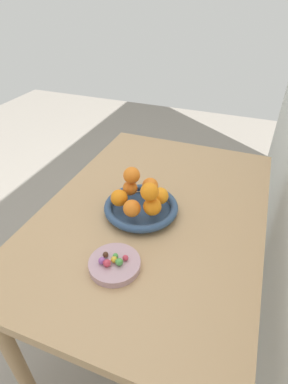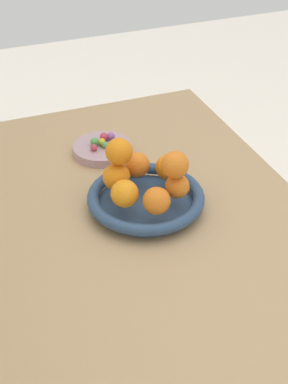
{
  "view_description": "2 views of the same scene",
  "coord_description": "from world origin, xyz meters",
  "px_view_note": "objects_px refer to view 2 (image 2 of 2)",
  "views": [
    {
      "loc": [
        0.79,
        0.26,
        1.41
      ],
      "look_at": [
        0.02,
        -0.03,
        0.82
      ],
      "focal_mm": 28.0,
      "sensor_mm": 36.0,
      "label": 1
    },
    {
      "loc": [
        -0.93,
        0.35,
        1.51
      ],
      "look_at": [
        0.01,
        -0.02,
        0.81
      ],
      "focal_mm": 55.0,
      "sensor_mm": 36.0,
      "label": 2
    }
  ],
  "objects_px": {
    "dining_table": "(137,252)",
    "candy_ball_4": "(115,142)",
    "orange_2": "(157,201)",
    "orange_3": "(177,186)",
    "candy_ball_0": "(94,148)",
    "orange_1": "(125,194)",
    "orange_7": "(119,152)",
    "orange_5": "(137,165)",
    "orange_6": "(175,165)",
    "fruit_bowl": "(146,199)",
    "orange_4": "(169,167)",
    "candy_ball_3": "(96,142)",
    "orange_0": "(116,177)",
    "candy_ball_6": "(102,142)",
    "candy_dish": "(102,149)",
    "candy_ball_1": "(105,145)",
    "candy_ball_5": "(104,137)",
    "candy_ball_2": "(111,136)"
  },
  "relations": [
    {
      "from": "dining_table",
      "to": "candy_ball_4",
      "type": "bearing_deg",
      "value": -9.85
    },
    {
      "from": "orange_2",
      "to": "orange_3",
      "type": "bearing_deg",
      "value": -59.94
    },
    {
      "from": "orange_2",
      "to": "candy_ball_0",
      "type": "xyz_separation_m",
      "value": [
        0.31,
        0.04,
        -0.04
      ]
    },
    {
      "from": "orange_1",
      "to": "orange_7",
      "type": "distance_m",
      "value": 0.09
    },
    {
      "from": "orange_5",
      "to": "orange_6",
      "type": "distance_m",
      "value": 0.13
    },
    {
      "from": "orange_3",
      "to": "fruit_bowl",
      "type": "bearing_deg",
      "value": 55.62
    },
    {
      "from": "orange_4",
      "to": "candy_ball_3",
      "type": "bearing_deg",
      "value": 23.75
    },
    {
      "from": "orange_0",
      "to": "orange_4",
      "type": "relative_size",
      "value": 1.03
    },
    {
      "from": "dining_table",
      "to": "candy_ball_6",
      "type": "height_order",
      "value": "candy_ball_6"
    },
    {
      "from": "candy_dish",
      "to": "candy_ball_0",
      "type": "height_order",
      "value": "candy_ball_0"
    },
    {
      "from": "candy_ball_4",
      "to": "candy_ball_6",
      "type": "bearing_deg",
      "value": 73.99
    },
    {
      "from": "candy_ball_1",
      "to": "dining_table",
      "type": "bearing_deg",
      "value": 175.77
    },
    {
      "from": "orange_5",
      "to": "candy_ball_3",
      "type": "distance_m",
      "value": 0.2
    },
    {
      "from": "orange_4",
      "to": "candy_ball_0",
      "type": "distance_m",
      "value": 0.24
    },
    {
      "from": "candy_ball_1",
      "to": "candy_ball_4",
      "type": "xyz_separation_m",
      "value": [
        0.01,
        -0.03,
        0.0
      ]
    },
    {
      "from": "candy_ball_0",
      "to": "candy_ball_5",
      "type": "distance_m",
      "value": 0.05
    },
    {
      "from": "candy_ball_1",
      "to": "orange_4",
      "type": "bearing_deg",
      "value": -158.44
    },
    {
      "from": "candy_ball_5",
      "to": "orange_3",
      "type": "bearing_deg",
      "value": -168.69
    },
    {
      "from": "fruit_bowl",
      "to": "candy_ball_5",
      "type": "relative_size",
      "value": 11.78
    },
    {
      "from": "candy_dish",
      "to": "orange_4",
      "type": "relative_size",
      "value": 2.54
    },
    {
      "from": "orange_4",
      "to": "orange_6",
      "type": "distance_m",
      "value": 0.09
    },
    {
      "from": "candy_dish",
      "to": "orange_1",
      "type": "distance_m",
      "value": 0.29
    },
    {
      "from": "orange_5",
      "to": "candy_ball_2",
      "type": "bearing_deg",
      "value": -1.78
    },
    {
      "from": "candy_dish",
      "to": "candy_ball_0",
      "type": "relative_size",
      "value": 8.83
    },
    {
      "from": "orange_4",
      "to": "candy_ball_6",
      "type": "bearing_deg",
      "value": 20.9
    },
    {
      "from": "orange_0",
      "to": "candy_ball_5",
      "type": "distance_m",
      "value": 0.24
    },
    {
      "from": "orange_2",
      "to": "candy_ball_6",
      "type": "xyz_separation_m",
      "value": [
        0.33,
        0.01,
        -0.04
      ]
    },
    {
      "from": "candy_ball_1",
      "to": "candy_ball_2",
      "type": "xyz_separation_m",
      "value": [
        0.03,
        -0.03,
        0.0
      ]
    },
    {
      "from": "orange_2",
      "to": "orange_3",
      "type": "relative_size",
      "value": 1.1
    },
    {
      "from": "dining_table",
      "to": "candy_ball_4",
      "type": "relative_size",
      "value": 67.52
    },
    {
      "from": "orange_0",
      "to": "orange_2",
      "type": "bearing_deg",
      "value": -156.66
    },
    {
      "from": "orange_5",
      "to": "orange_1",
      "type": "bearing_deg",
      "value": 146.49
    },
    {
      "from": "candy_dish",
      "to": "orange_4",
      "type": "height_order",
      "value": "orange_4"
    },
    {
      "from": "orange_7",
      "to": "candy_ball_5",
      "type": "bearing_deg",
      "value": -9.48
    },
    {
      "from": "orange_5",
      "to": "orange_2",
      "type": "bearing_deg",
      "value": 175.62
    },
    {
      "from": "orange_0",
      "to": "orange_6",
      "type": "distance_m",
      "value": 0.14
    },
    {
      "from": "fruit_bowl",
      "to": "candy_ball_1",
      "type": "bearing_deg",
      "value": 3.63
    },
    {
      "from": "candy_ball_3",
      "to": "fruit_bowl",
      "type": "bearing_deg",
      "value": -172.78
    },
    {
      "from": "orange_7",
      "to": "candy_ball_3",
      "type": "bearing_deg",
      "value": -3.22
    },
    {
      "from": "candy_ball_5",
      "to": "candy_ball_0",
      "type": "bearing_deg",
      "value": 134.32
    },
    {
      "from": "dining_table",
      "to": "orange_5",
      "type": "height_order",
      "value": "orange_5"
    },
    {
      "from": "orange_1",
      "to": "candy_ball_2",
      "type": "distance_m",
      "value": 0.31
    },
    {
      "from": "orange_2",
      "to": "fruit_bowl",
      "type": "bearing_deg",
      "value": -4.38
    },
    {
      "from": "candy_ball_4",
      "to": "candy_dish",
      "type": "bearing_deg",
      "value": 75.13
    },
    {
      "from": "orange_3",
      "to": "candy_ball_2",
      "type": "distance_m",
      "value": 0.31
    },
    {
      "from": "candy_dish",
      "to": "candy_ball_0",
      "type": "bearing_deg",
      "value": 122.9
    },
    {
      "from": "dining_table",
      "to": "candy_ball_1",
      "type": "height_order",
      "value": "candy_ball_1"
    },
    {
      "from": "candy_ball_3",
      "to": "orange_2",
      "type": "bearing_deg",
      "value": -175.36
    },
    {
      "from": "orange_4",
      "to": "candy_ball_1",
      "type": "height_order",
      "value": "orange_4"
    },
    {
      "from": "orange_3",
      "to": "candy_ball_4",
      "type": "distance_m",
      "value": 0.29
    }
  ]
}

